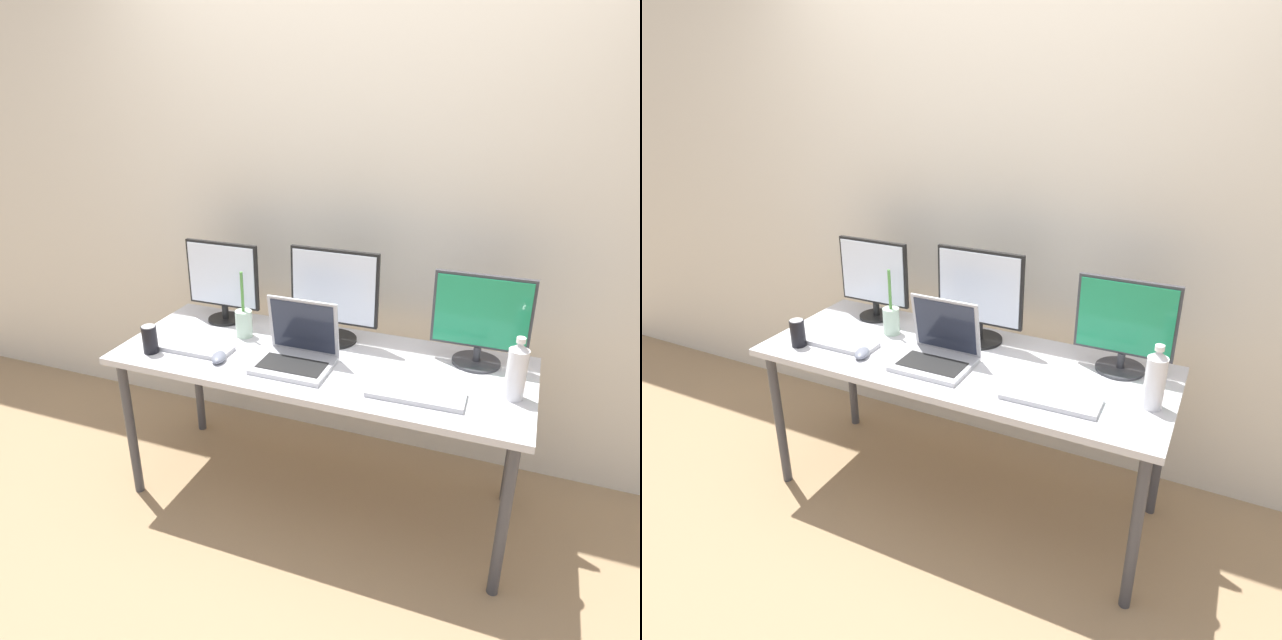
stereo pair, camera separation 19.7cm
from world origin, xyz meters
TOP-DOWN VIEW (x-y plane):
  - ground_plane at (0.00, 0.00)m, footprint 16.00×16.00m
  - wall_back at (0.00, 0.59)m, footprint 7.00×0.08m
  - work_desk at (0.00, 0.00)m, footprint 1.79×0.69m
  - monitor_left at (-0.59, 0.22)m, footprint 0.38×0.17m
  - monitor_center at (-0.01, 0.19)m, footprint 0.41×0.21m
  - monitor_right at (0.64, 0.19)m, footprint 0.40×0.20m
  - laptop_silver at (-0.07, -0.08)m, footprint 0.31×0.26m
  - keyboard_main at (0.46, -0.17)m, footprint 0.38×0.16m
  - keyboard_aux at (-0.57, -0.13)m, footprint 0.37×0.13m
  - mouse_by_keyboard at (-0.40, -0.18)m, footprint 0.09×0.12m
  - water_bottle at (0.80, -0.04)m, footprint 0.08×0.08m
  - soda_can_near_keyboard at (-0.72, -0.21)m, footprint 0.07×0.07m
  - bamboo_vase at (-0.41, 0.09)m, footprint 0.08×0.08m

SIDE VIEW (x-z plane):
  - ground_plane at x=0.00m, z-range 0.00..0.00m
  - work_desk at x=0.00m, z-range 0.31..1.05m
  - keyboard_main at x=0.46m, z-range 0.74..0.76m
  - keyboard_aux at x=-0.57m, z-range 0.74..0.76m
  - mouse_by_keyboard at x=-0.40m, z-range 0.74..0.77m
  - laptop_silver at x=-0.07m, z-range 0.67..0.94m
  - soda_can_near_keyboard at x=-0.72m, z-range 0.74..0.87m
  - bamboo_vase at x=-0.41m, z-range 0.65..0.97m
  - water_bottle at x=0.80m, z-range 0.73..0.98m
  - monitor_right at x=0.64m, z-range 0.75..1.14m
  - monitor_left at x=-0.59m, z-range 0.75..1.15m
  - monitor_center at x=-0.01m, z-range 0.75..1.18m
  - wall_back at x=0.00m, z-range 0.00..2.60m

